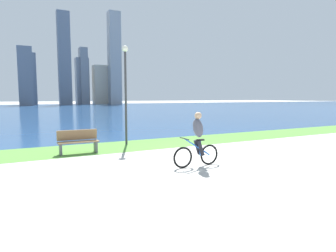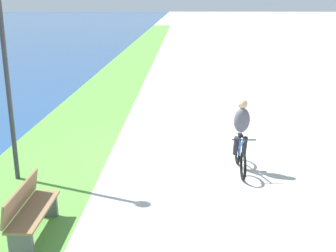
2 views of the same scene
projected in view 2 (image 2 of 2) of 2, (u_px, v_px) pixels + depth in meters
ground_plane at (182, 154)px, 10.86m from camera, size 300.00×300.00×0.00m
grass_strip_bayside at (57, 153)px, 10.96m from camera, size 120.00×2.77×0.01m
cyclist_lead at (241, 136)px, 9.59m from camera, size 1.62×0.52×1.70m
bench_near_path at (30, 211)px, 7.00m from camera, size 1.50×0.47×0.90m
lamppost_tall at (4, 48)px, 8.58m from camera, size 0.28×0.28×4.43m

